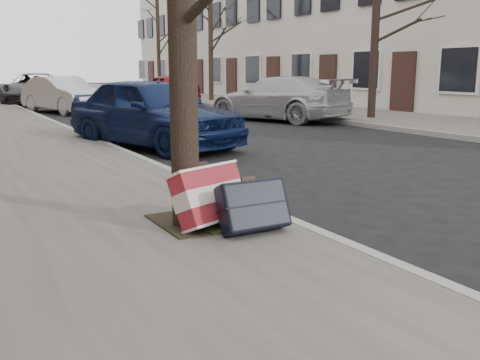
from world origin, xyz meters
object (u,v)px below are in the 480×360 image
suitcase_red (210,196)px  car_near_front (153,112)px  suitcase_navy (253,205)px  car_near_mid (63,95)px

suitcase_red → car_near_front: size_ratio=0.17×
suitcase_navy → car_near_mid: 15.86m
car_near_front → car_near_mid: bearing=71.6°
suitcase_navy → car_near_mid: (1.70, 15.77, 0.28)m
suitcase_navy → car_near_mid: bearing=84.8°
suitcase_red → suitcase_navy: suitcase_red is taller
suitcase_red → car_near_front: bearing=54.2°
car_near_mid → suitcase_red: bearing=-114.1°
car_near_front → suitcase_red: bearing=-122.6°
suitcase_navy → car_near_front: car_near_front is taller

